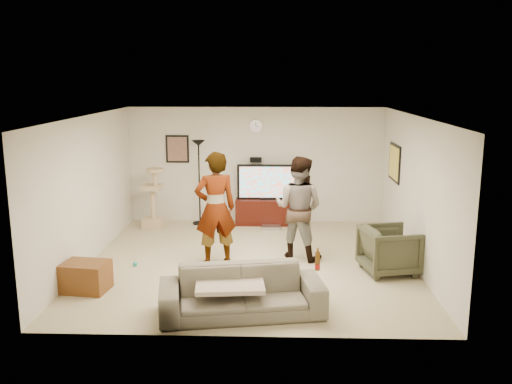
{
  "coord_description": "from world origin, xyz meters",
  "views": [
    {
      "loc": [
        0.39,
        -8.94,
        3.13
      ],
      "look_at": [
        0.09,
        0.2,
        1.2
      ],
      "focal_mm": 38.27,
      "sensor_mm": 36.0,
      "label": 1
    }
  ],
  "objects_px": {
    "armchair": "(389,250)",
    "cat_tree": "(153,198)",
    "tv_stand": "(267,211)",
    "side_table": "(86,277)",
    "person_right": "(298,208)",
    "sofa": "(242,292)",
    "beer_bottle": "(318,261)",
    "floor_lamp": "(199,183)",
    "person_left": "(215,208)",
    "tv": "(267,182)"
  },
  "relations": [
    {
      "from": "cat_tree",
      "to": "person_right",
      "type": "distance_m",
      "value": 3.52
    },
    {
      "from": "tv",
      "to": "sofa",
      "type": "relative_size",
      "value": 0.58
    },
    {
      "from": "person_right",
      "to": "side_table",
      "type": "xyz_separation_m",
      "value": [
        -3.22,
        -1.62,
        -0.68
      ]
    },
    {
      "from": "tv_stand",
      "to": "floor_lamp",
      "type": "bearing_deg",
      "value": -179.02
    },
    {
      "from": "person_right",
      "to": "beer_bottle",
      "type": "bearing_deg",
      "value": 117.28
    },
    {
      "from": "floor_lamp",
      "to": "side_table",
      "type": "xyz_separation_m",
      "value": [
        -1.2,
        -3.83,
        -0.69
      ]
    },
    {
      "from": "cat_tree",
      "to": "sofa",
      "type": "bearing_deg",
      "value": -63.44
    },
    {
      "from": "floor_lamp",
      "to": "cat_tree",
      "type": "xyz_separation_m",
      "value": [
        -0.94,
        -0.34,
        -0.27
      ]
    },
    {
      "from": "armchair",
      "to": "tv",
      "type": "bearing_deg",
      "value": 22.44
    },
    {
      "from": "person_right",
      "to": "beer_bottle",
      "type": "distance_m",
      "value": 2.38
    },
    {
      "from": "cat_tree",
      "to": "beer_bottle",
      "type": "height_order",
      "value": "cat_tree"
    },
    {
      "from": "tv_stand",
      "to": "tv",
      "type": "relative_size",
      "value": 1.05
    },
    {
      "from": "person_right",
      "to": "side_table",
      "type": "distance_m",
      "value": 3.67
    },
    {
      "from": "beer_bottle",
      "to": "armchair",
      "type": "xyz_separation_m",
      "value": [
        1.29,
        1.67,
        -0.38
      ]
    },
    {
      "from": "cat_tree",
      "to": "person_right",
      "type": "bearing_deg",
      "value": -32.18
    },
    {
      "from": "tv",
      "to": "beer_bottle",
      "type": "bearing_deg",
      "value": -81.0
    },
    {
      "from": "sofa",
      "to": "armchair",
      "type": "distance_m",
      "value": 2.84
    },
    {
      "from": "sofa",
      "to": "person_right",
      "type": "bearing_deg",
      "value": 60.36
    },
    {
      "from": "floor_lamp",
      "to": "side_table",
      "type": "bearing_deg",
      "value": -107.31
    },
    {
      "from": "tv_stand",
      "to": "person_right",
      "type": "bearing_deg",
      "value": -75.46
    },
    {
      "from": "sofa",
      "to": "armchair",
      "type": "height_order",
      "value": "armchair"
    },
    {
      "from": "cat_tree",
      "to": "person_right",
      "type": "relative_size",
      "value": 0.71
    },
    {
      "from": "armchair",
      "to": "cat_tree",
      "type": "bearing_deg",
      "value": 47.66
    },
    {
      "from": "floor_lamp",
      "to": "person_right",
      "type": "bearing_deg",
      "value": -47.47
    },
    {
      "from": "cat_tree",
      "to": "side_table",
      "type": "relative_size",
      "value": 1.95
    },
    {
      "from": "sofa",
      "to": "armchair",
      "type": "xyz_separation_m",
      "value": [
        2.29,
        1.67,
        0.06
      ]
    },
    {
      "from": "tv",
      "to": "sofa",
      "type": "bearing_deg",
      "value": -93.36
    },
    {
      "from": "floor_lamp",
      "to": "person_right",
      "type": "relative_size",
      "value": 1.0
    },
    {
      "from": "person_left",
      "to": "sofa",
      "type": "distance_m",
      "value": 2.2
    },
    {
      "from": "beer_bottle",
      "to": "tv_stand",
      "type": "bearing_deg",
      "value": 99.0
    },
    {
      "from": "tv_stand",
      "to": "side_table",
      "type": "distance_m",
      "value": 4.68
    },
    {
      "from": "person_left",
      "to": "sofa",
      "type": "relative_size",
      "value": 0.89
    },
    {
      "from": "side_table",
      "to": "floor_lamp",
      "type": "bearing_deg",
      "value": 72.69
    },
    {
      "from": "cat_tree",
      "to": "person_left",
      "type": "relative_size",
      "value": 0.66
    },
    {
      "from": "floor_lamp",
      "to": "sofa",
      "type": "xyz_separation_m",
      "value": [
        1.18,
        -4.58,
        -0.59
      ]
    },
    {
      "from": "tv_stand",
      "to": "armchair",
      "type": "distance_m",
      "value": 3.57
    },
    {
      "from": "floor_lamp",
      "to": "sofa",
      "type": "bearing_deg",
      "value": -75.59
    },
    {
      "from": "cat_tree",
      "to": "person_right",
      "type": "xyz_separation_m",
      "value": [
        2.97,
        -1.87,
        0.26
      ]
    },
    {
      "from": "cat_tree",
      "to": "armchair",
      "type": "relative_size",
      "value": 1.53
    },
    {
      "from": "tv_stand",
      "to": "beer_bottle",
      "type": "bearing_deg",
      "value": -81.0
    },
    {
      "from": "beer_bottle",
      "to": "side_table",
      "type": "relative_size",
      "value": 0.38
    },
    {
      "from": "cat_tree",
      "to": "sofa",
      "type": "distance_m",
      "value": 4.75
    },
    {
      "from": "floor_lamp",
      "to": "beer_bottle",
      "type": "relative_size",
      "value": 7.25
    },
    {
      "from": "cat_tree",
      "to": "beer_bottle",
      "type": "xyz_separation_m",
      "value": [
        3.12,
        -4.24,
        0.12
      ]
    },
    {
      "from": "beer_bottle",
      "to": "side_table",
      "type": "distance_m",
      "value": 3.5
    },
    {
      "from": "person_right",
      "to": "sofa",
      "type": "height_order",
      "value": "person_right"
    },
    {
      "from": "cat_tree",
      "to": "armchair",
      "type": "distance_m",
      "value": 5.12
    },
    {
      "from": "floor_lamp",
      "to": "person_left",
      "type": "height_order",
      "value": "person_left"
    },
    {
      "from": "beer_bottle",
      "to": "sofa",
      "type": "bearing_deg",
      "value": 180.0
    },
    {
      "from": "person_right",
      "to": "sofa",
      "type": "distance_m",
      "value": 2.59
    }
  ]
}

